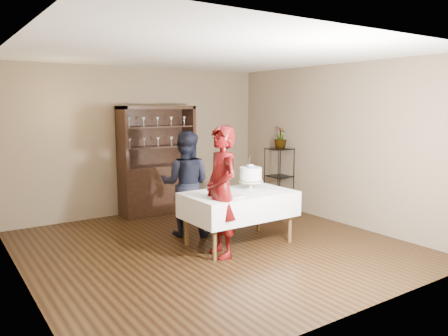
{
  "coord_description": "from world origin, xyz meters",
  "views": [
    {
      "loc": [
        -3.27,
        -5.11,
        2.02
      ],
      "look_at": [
        0.25,
        0.1,
        1.11
      ],
      "focal_mm": 35.0,
      "sensor_mm": 36.0,
      "label": 1
    }
  ],
  "objects_px": {
    "potted_plant": "(280,137)",
    "plant_etagere": "(279,176)",
    "cake": "(251,175)",
    "cake_table": "(239,205)",
    "man": "(186,184)",
    "woman": "(222,192)",
    "china_hutch": "(157,178)"
  },
  "relations": [
    {
      "from": "potted_plant",
      "to": "cake_table",
      "type": "bearing_deg",
      "value": -145.98
    },
    {
      "from": "woman",
      "to": "cake",
      "type": "height_order",
      "value": "woman"
    },
    {
      "from": "potted_plant",
      "to": "woman",
      "type": "bearing_deg",
      "value": -146.94
    },
    {
      "from": "woman",
      "to": "potted_plant",
      "type": "height_order",
      "value": "woman"
    },
    {
      "from": "plant_etagere",
      "to": "potted_plant",
      "type": "xyz_separation_m",
      "value": [
        -0.02,
        -0.05,
        0.75
      ]
    },
    {
      "from": "plant_etagere",
      "to": "man",
      "type": "distance_m",
      "value": 2.39
    },
    {
      "from": "man",
      "to": "cake",
      "type": "relative_size",
      "value": 3.19
    },
    {
      "from": "man",
      "to": "china_hutch",
      "type": "bearing_deg",
      "value": -62.14
    },
    {
      "from": "plant_etagere",
      "to": "woman",
      "type": "bearing_deg",
      "value": -146.41
    },
    {
      "from": "potted_plant",
      "to": "plant_etagere",
      "type": "bearing_deg",
      "value": 65.22
    },
    {
      "from": "cake",
      "to": "potted_plant",
      "type": "bearing_deg",
      "value": 36.16
    },
    {
      "from": "woman",
      "to": "cake",
      "type": "distance_m",
      "value": 0.86
    },
    {
      "from": "cake",
      "to": "potted_plant",
      "type": "xyz_separation_m",
      "value": [
        1.61,
        1.18,
        0.42
      ]
    },
    {
      "from": "china_hutch",
      "to": "woman",
      "type": "xyz_separation_m",
      "value": [
        -0.32,
        -2.65,
        0.21
      ]
    },
    {
      "from": "man",
      "to": "potted_plant",
      "type": "bearing_deg",
      "value": -131.92
    },
    {
      "from": "cake",
      "to": "potted_plant",
      "type": "height_order",
      "value": "potted_plant"
    },
    {
      "from": "woman",
      "to": "potted_plant",
      "type": "relative_size",
      "value": 4.08
    },
    {
      "from": "china_hutch",
      "to": "plant_etagere",
      "type": "bearing_deg",
      "value": -26.83
    },
    {
      "from": "cake",
      "to": "plant_etagere",
      "type": "bearing_deg",
      "value": 36.84
    },
    {
      "from": "china_hutch",
      "to": "potted_plant",
      "type": "distance_m",
      "value": 2.45
    },
    {
      "from": "plant_etagere",
      "to": "woman",
      "type": "distance_m",
      "value": 2.89
    },
    {
      "from": "cake_table",
      "to": "china_hutch",
      "type": "bearing_deg",
      "value": 93.68
    },
    {
      "from": "man",
      "to": "potted_plant",
      "type": "relative_size",
      "value": 3.77
    },
    {
      "from": "china_hutch",
      "to": "man",
      "type": "relative_size",
      "value": 1.23
    },
    {
      "from": "woman",
      "to": "potted_plant",
      "type": "distance_m",
      "value": 2.89
    },
    {
      "from": "cake",
      "to": "potted_plant",
      "type": "distance_m",
      "value": 2.04
    },
    {
      "from": "cake_table",
      "to": "woman",
      "type": "xyz_separation_m",
      "value": [
        -0.48,
        -0.26,
        0.29
      ]
    },
    {
      "from": "cake_table",
      "to": "potted_plant",
      "type": "relative_size",
      "value": 3.62
    },
    {
      "from": "cake_table",
      "to": "man",
      "type": "xyz_separation_m",
      "value": [
        -0.41,
        0.84,
        0.22
      ]
    },
    {
      "from": "china_hutch",
      "to": "woman",
      "type": "relative_size",
      "value": 1.14
    },
    {
      "from": "plant_etagere",
      "to": "cake_table",
      "type": "distance_m",
      "value": 2.34
    },
    {
      "from": "cake_table",
      "to": "cake",
      "type": "bearing_deg",
      "value": 20.42
    }
  ]
}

